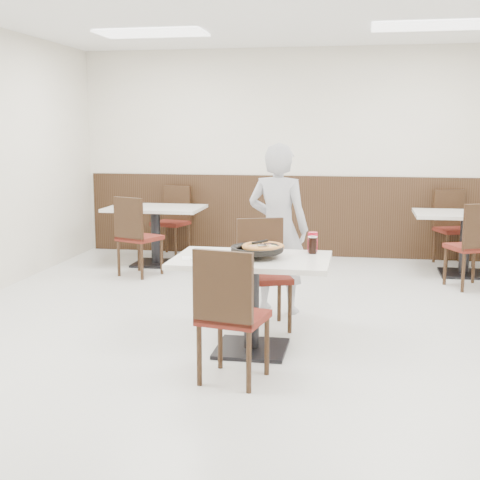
% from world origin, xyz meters
% --- Properties ---
extents(floor, '(7.00, 7.00, 0.00)m').
position_xyz_m(floor, '(0.00, 0.00, 0.00)').
color(floor, '#BCBBB6').
rests_on(floor, ground).
extents(wall_back, '(6.00, 0.04, 2.80)m').
position_xyz_m(wall_back, '(0.00, 3.50, 1.40)').
color(wall_back, silver).
rests_on(wall_back, floor).
extents(wall_front, '(6.00, 0.04, 2.80)m').
position_xyz_m(wall_front, '(0.00, -3.50, 1.40)').
color(wall_front, silver).
rests_on(wall_front, floor).
extents(wainscot_back, '(5.90, 0.03, 1.10)m').
position_xyz_m(wainscot_back, '(0.00, 3.48, 0.55)').
color(wainscot_back, black).
rests_on(wainscot_back, floor).
extents(fluo_panel_c, '(1.20, 0.60, 0.02)m').
position_xyz_m(fluo_panel_c, '(-1.50, 1.80, 2.78)').
color(fluo_panel_c, white).
rests_on(fluo_panel_c, ceiling).
extents(fluo_panel_d, '(1.20, 0.60, 0.02)m').
position_xyz_m(fluo_panel_d, '(1.50, 1.80, 2.78)').
color(fluo_panel_d, white).
rests_on(fluo_panel_d, ceiling).
extents(main_table, '(1.29, 0.95, 0.75)m').
position_xyz_m(main_table, '(0.02, -0.60, 0.38)').
color(main_table, white).
rests_on(main_table, floor).
extents(chair_near, '(0.49, 0.49, 0.95)m').
position_xyz_m(chair_near, '(0.00, -1.24, 0.47)').
color(chair_near, black).
rests_on(chair_near, floor).
extents(chair_far, '(0.54, 0.54, 0.95)m').
position_xyz_m(chair_far, '(0.04, 0.02, 0.47)').
color(chair_far, black).
rests_on(chair_far, floor).
extents(trivet, '(0.14, 0.14, 0.04)m').
position_xyz_m(trivet, '(0.03, -0.56, 0.77)').
color(trivet, black).
rests_on(trivet, main_table).
extents(pizza_pan, '(0.38, 0.38, 0.01)m').
position_xyz_m(pizza_pan, '(0.06, -0.61, 0.79)').
color(pizza_pan, black).
rests_on(pizza_pan, trivet).
extents(pizza, '(0.32, 0.32, 0.02)m').
position_xyz_m(pizza, '(0.10, -0.55, 0.81)').
color(pizza, '#BB7937').
rests_on(pizza, pizza_pan).
extents(pizza_server, '(0.09, 0.10, 0.00)m').
position_xyz_m(pizza_server, '(0.10, -0.57, 0.84)').
color(pizza_server, white).
rests_on(pizza_server, pizza).
extents(napkin, '(0.20, 0.20, 0.00)m').
position_xyz_m(napkin, '(-0.42, -0.72, 0.75)').
color(napkin, silver).
rests_on(napkin, main_table).
extents(side_plate, '(0.20, 0.20, 0.01)m').
position_xyz_m(side_plate, '(-0.35, -0.73, 0.76)').
color(side_plate, white).
rests_on(side_plate, napkin).
extents(fork, '(0.03, 0.15, 0.00)m').
position_xyz_m(fork, '(-0.39, -0.72, 0.77)').
color(fork, white).
rests_on(fork, side_plate).
extents(cola_glass, '(0.08, 0.08, 0.13)m').
position_xyz_m(cola_glass, '(0.47, -0.35, 0.81)').
color(cola_glass, black).
rests_on(cola_glass, main_table).
extents(red_cup, '(0.09, 0.09, 0.16)m').
position_xyz_m(red_cup, '(0.47, -0.27, 0.83)').
color(red_cup, '#AF0E22').
rests_on(red_cup, main_table).
extents(diner_person, '(0.65, 0.50, 1.61)m').
position_xyz_m(diner_person, '(0.08, 0.58, 0.80)').
color(diner_person, '#A5A4A9').
rests_on(diner_person, floor).
extents(bg_table_left, '(1.30, 0.95, 0.75)m').
position_xyz_m(bg_table_left, '(-1.73, 2.52, 0.38)').
color(bg_table_left, white).
rests_on(bg_table_left, floor).
extents(bg_chair_left_near, '(0.55, 0.55, 0.95)m').
position_xyz_m(bg_chair_left_near, '(-1.73, 1.88, 0.47)').
color(bg_chair_left_near, black).
rests_on(bg_chair_left_near, floor).
extents(bg_chair_left_far, '(0.51, 0.51, 0.95)m').
position_xyz_m(bg_chair_left_far, '(-1.72, 3.16, 0.47)').
color(bg_chair_left_far, black).
rests_on(bg_chair_left_far, floor).
extents(bg_table_right, '(1.28, 0.92, 0.75)m').
position_xyz_m(bg_table_right, '(2.08, 2.58, 0.38)').
color(bg_table_right, white).
rests_on(bg_table_right, floor).
extents(bg_chair_right_near, '(0.56, 0.56, 0.95)m').
position_xyz_m(bg_chair_right_near, '(2.03, 1.92, 0.47)').
color(bg_chair_right_near, black).
rests_on(bg_chair_right_near, floor).
extents(bg_chair_right_far, '(0.54, 0.54, 0.95)m').
position_xyz_m(bg_chair_right_far, '(2.04, 3.19, 0.47)').
color(bg_chair_right_far, black).
rests_on(bg_chair_right_far, floor).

